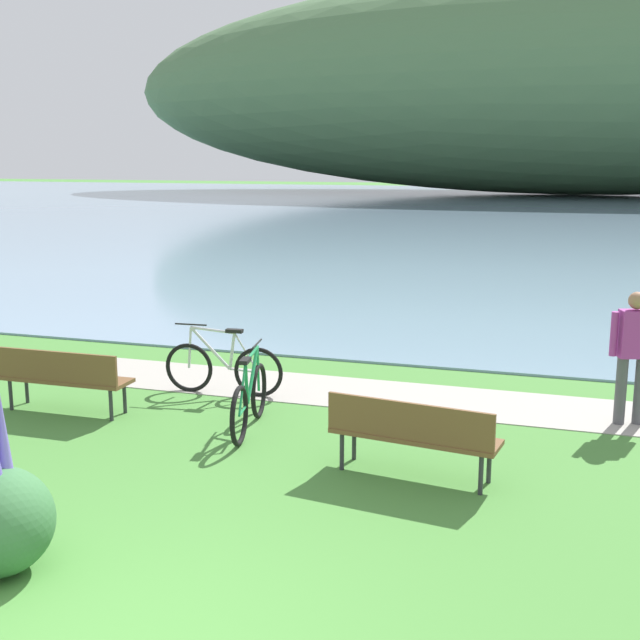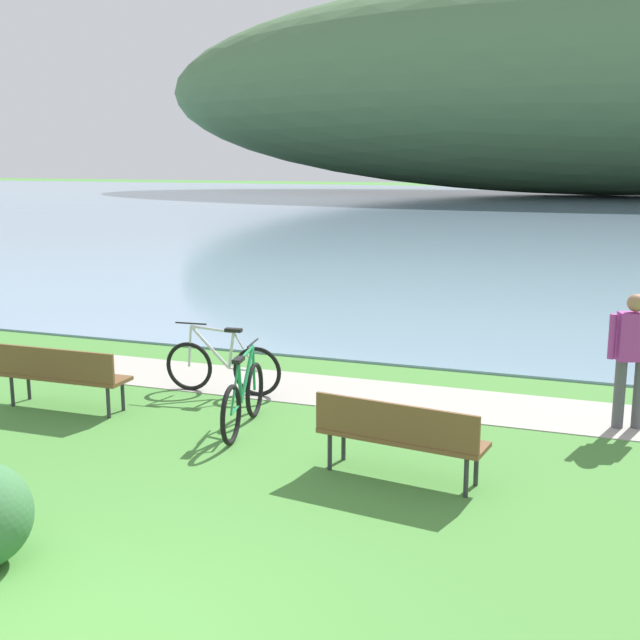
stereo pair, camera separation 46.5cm
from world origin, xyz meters
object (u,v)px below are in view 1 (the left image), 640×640
(park_bench_near_camera, at_px, (62,375))
(bicycle_leaning_near_bench, at_px, (250,399))
(park_bench_further_along, at_px, (412,432))
(bicycle_beside_path, at_px, (223,367))
(person_at_shoreline, at_px, (634,350))

(park_bench_near_camera, relative_size, bicycle_leaning_near_bench, 1.03)
(park_bench_further_along, distance_m, bicycle_beside_path, 3.88)
(bicycle_leaning_near_bench, height_order, person_at_shoreline, person_at_shoreline)
(park_bench_near_camera, bearing_deg, bicycle_leaning_near_bench, 2.64)
(bicycle_leaning_near_bench, relative_size, person_at_shoreline, 1.03)
(park_bench_further_along, bearing_deg, park_bench_near_camera, 170.77)
(park_bench_near_camera, height_order, park_bench_further_along, same)
(bicycle_leaning_near_bench, bearing_deg, park_bench_near_camera, -177.36)
(park_bench_near_camera, relative_size, park_bench_further_along, 0.98)
(park_bench_further_along, distance_m, person_at_shoreline, 3.47)
(park_bench_further_along, height_order, person_at_shoreline, person_at_shoreline)
(person_at_shoreline, bearing_deg, park_bench_further_along, -131.47)
(park_bench_further_along, xyz_separation_m, person_at_shoreline, (2.28, 2.58, 0.46))
(park_bench_further_along, distance_m, bicycle_leaning_near_bench, 2.40)
(park_bench_near_camera, xyz_separation_m, person_at_shoreline, (7.11, 1.80, 0.46))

